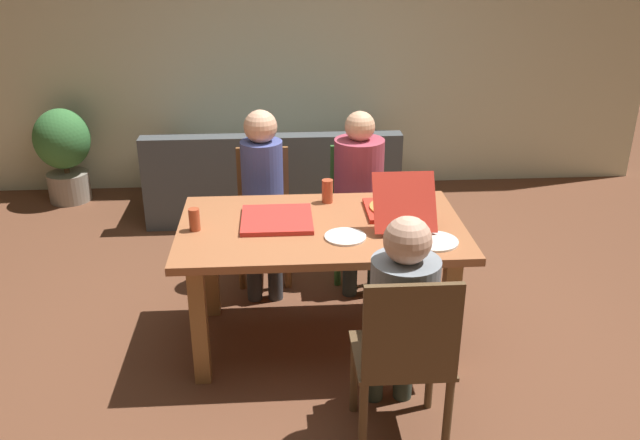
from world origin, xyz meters
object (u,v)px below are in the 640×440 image
Objects in this scene: chair_2 at (264,211)px; potted_plant at (64,149)px; chair_1 at (405,355)px; plate_1 at (434,241)px; person_2 at (262,187)px; drinking_glass_0 at (194,220)px; drinking_glass_1 at (327,191)px; chair_0 at (356,208)px; pizza_box_1 at (277,220)px; person_0 at (360,184)px; dining_table at (321,243)px; couch at (273,181)px; pizza_box_0 at (397,208)px; person_1 at (401,307)px; plate_0 at (345,237)px.

potted_plant is (-1.83, 1.55, 0.01)m from chair_2.
plate_1 is at bearing 68.03° from chair_1.
person_2 is 1.40m from plate_1.
drinking_glass_0 is 0.85m from drinking_glass_1.
chair_1 is (-0.00, -1.89, 0.05)m from chair_0.
drinking_glass_0 reaches higher than pizza_box_1.
chair_0 is at bearing 14.70° from person_2.
chair_2 is (-0.67, 0.10, -0.22)m from person_0.
chair_1 is 1.18m from pizza_box_1.
dining_table is 0.39m from drinking_glass_1.
drinking_glass_1 is at bearing 130.79° from plate_1.
chair_1 reaches higher than couch.
drinking_glass_1 is (-0.26, 1.28, 0.32)m from chair_1.
chair_0 is 1.10m from pizza_box_1.
chair_2 is 1.18m from pizza_box_0.
pizza_box_1 is 0.42m from drinking_glass_1.
drinking_glass_1 is (0.41, -0.57, 0.36)m from chair_2.
pizza_box_1 is at bearing -82.44° from person_2.
plate_1 is at bearing 62.70° from person_1.
person_2 is (-0.00, -0.14, 0.23)m from chair_2.
chair_0 is 2.24× the size of pizza_box_1.
potted_plant is (-2.49, 1.52, 0.02)m from chair_0.
person_0 is at bearing 90.00° from person_1.
person_2 reaches higher than pizza_box_1.
plate_0 reaches higher than dining_table.
pizza_box_1 is 2.09m from couch.
person_1 is at bearing -90.00° from chair_0.
drinking_glass_0 is 0.15× the size of potted_plant.
pizza_box_0 is (0.80, -0.80, 0.33)m from chair_2.
plate_0 is at bearing -49.08° from potted_plant.
potted_plant is (-2.29, 2.65, -0.28)m from plate_0.
chair_0 is 3.97× the size of plate_0.
pizza_box_1 is at bearing 123.81° from person_1.
plate_0 is 1.58× the size of drinking_glass_1.
plate_0 is at bearing -57.12° from dining_table.
plate_1 is at bearing -69.69° from couch.
chair_0 is 1.28m from plate_1.
person_0 reaches higher than pizza_box_0.
chair_2 is 1.23m from plate_0.
drinking_glass_1 reaches higher than plate_0.
person_0 reaches higher than dining_table.
person_2 is (-0.67, -0.04, 0.01)m from person_0.
plate_0 is at bearing -33.31° from pizza_box_1.
person_2 is at bearing 111.26° from chair_1.
drinking_glass_1 reaches higher than plate_1.
plate_0 is (0.46, -1.10, 0.29)m from chair_2.
pizza_box_1 is at bearing -127.34° from person_0.
drinking_glass_1 is (0.31, 0.28, 0.06)m from pizza_box_1.
drinking_glass_0 is at bearing -114.43° from person_2.
chair_2 is at bearing 111.32° from person_1.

